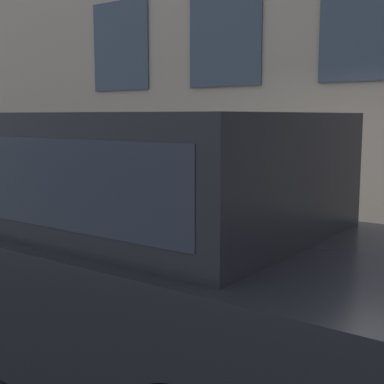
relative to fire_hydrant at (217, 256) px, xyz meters
The scene contains 5 objects.
ground_plane 0.86m from the fire_hydrant, 121.81° to the right, with size 80.00×80.00×0.00m, color #38383A.
sidewalk 1.22m from the fire_hydrant, 31.54° to the right, with size 2.69×60.00×0.15m.
fire_hydrant is the anchor object (origin of this frame).
person 0.72m from the fire_hydrant, 85.57° to the left, with size 0.27×0.18×1.10m.
parked_truck_charcoal_near 1.74m from the fire_hydrant, behind, with size 1.87×4.99×1.88m.
Camera 1 is at (-3.87, -2.22, 1.86)m, focal length 50.00 mm.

